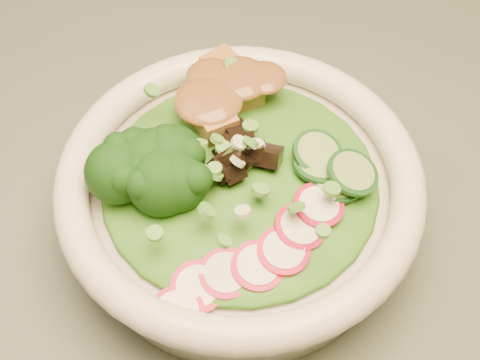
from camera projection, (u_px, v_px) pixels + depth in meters
dining_table at (289, 203)px, 0.71m from camera, size 1.20×0.80×0.75m
salad_bowl at (240, 195)px, 0.53m from camera, size 0.28×0.28×0.08m
lettuce_bed at (240, 179)px, 0.51m from camera, size 0.21×0.21×0.03m
broccoli_florets at (153, 184)px, 0.49m from camera, size 0.09×0.09×0.05m
radish_slices at (266, 253)px, 0.47m from camera, size 0.12×0.06×0.02m
cucumber_slices at (328, 155)px, 0.51m from camera, size 0.08×0.08×0.04m
mushroom_heap at (236, 154)px, 0.51m from camera, size 0.08×0.08×0.04m
tofu_cubes at (224, 105)px, 0.54m from camera, size 0.10×0.08×0.04m
peanut_sauce at (224, 93)px, 0.53m from camera, size 0.07×0.06×0.02m
scallion_garnish at (240, 159)px, 0.49m from camera, size 0.20×0.20×0.03m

